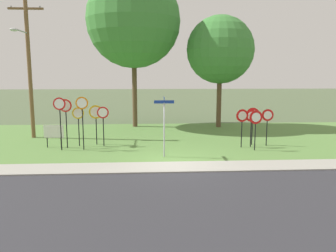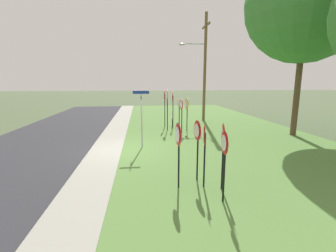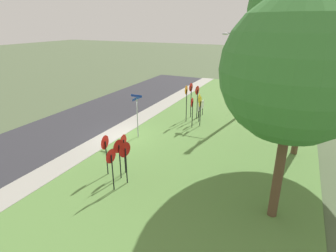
# 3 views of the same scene
# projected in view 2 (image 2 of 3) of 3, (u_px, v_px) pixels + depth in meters

# --- Properties ---
(ground_plane) EXTENTS (160.00, 160.00, 0.00)m
(ground_plane) POSITION_uv_depth(u_px,v_px,m) (122.00, 151.00, 11.70)
(ground_plane) COLOR #4C5B3D
(road_asphalt) EXTENTS (44.00, 6.40, 0.01)m
(road_asphalt) POSITION_uv_depth(u_px,v_px,m) (20.00, 154.00, 11.14)
(road_asphalt) COLOR #2D2D33
(road_asphalt) RESTS_ON ground_plane
(sidewalk_strip) EXTENTS (44.00, 1.60, 0.06)m
(sidewalk_strip) POSITION_uv_depth(u_px,v_px,m) (106.00, 151.00, 11.60)
(sidewalk_strip) COLOR #99968C
(sidewalk_strip) RESTS_ON ground_plane
(grass_median) EXTENTS (44.00, 12.00, 0.04)m
(grass_median) POSITION_uv_depth(u_px,v_px,m) (237.00, 147.00, 12.40)
(grass_median) COLOR #567F3D
(grass_median) RESTS_ON ground_plane
(stop_sign_near_left) EXTENTS (0.65, 0.11, 2.83)m
(stop_sign_near_left) POSITION_uv_depth(u_px,v_px,m) (167.00, 102.00, 16.12)
(stop_sign_near_left) COLOR black
(stop_sign_near_left) RESTS_ON grass_median
(stop_sign_near_right) EXTENTS (0.69, 0.12, 2.67)m
(stop_sign_near_right) POSITION_uv_depth(u_px,v_px,m) (173.00, 102.00, 17.16)
(stop_sign_near_right) COLOR black
(stop_sign_near_right) RESTS_ON grass_median
(stop_sign_far_left) EXTENTS (0.64, 0.11, 2.19)m
(stop_sign_far_left) POSITION_uv_depth(u_px,v_px,m) (179.00, 107.00, 16.72)
(stop_sign_far_left) COLOR black
(stop_sign_far_left) RESTS_ON grass_median
(stop_sign_far_center) EXTENTS (0.76, 0.12, 2.26)m
(stop_sign_far_center) POSITION_uv_depth(u_px,v_px,m) (187.00, 108.00, 15.87)
(stop_sign_far_center) COLOR black
(stop_sign_far_center) RESTS_ON grass_median
(stop_sign_far_right) EXTENTS (0.64, 0.12, 2.22)m
(stop_sign_far_right) POSITION_uv_depth(u_px,v_px,m) (181.00, 109.00, 15.37)
(stop_sign_far_right) COLOR black
(stop_sign_far_right) RESTS_ON grass_median
(stop_sign_center_tall) EXTENTS (0.65, 0.10, 2.80)m
(stop_sign_center_tall) POSITION_uv_depth(u_px,v_px,m) (164.00, 101.00, 17.24)
(stop_sign_center_tall) COLOR black
(stop_sign_center_tall) RESTS_ON grass_median
(yield_sign_near_left) EXTENTS (0.69, 0.12, 2.11)m
(yield_sign_near_left) POSITION_uv_depth(u_px,v_px,m) (197.00, 137.00, 7.85)
(yield_sign_near_left) COLOR black
(yield_sign_near_left) RESTS_ON grass_median
(yield_sign_near_right) EXTENTS (0.73, 0.17, 2.13)m
(yield_sign_near_right) POSITION_uv_depth(u_px,v_px,m) (223.00, 141.00, 7.16)
(yield_sign_near_right) COLOR black
(yield_sign_near_right) RESTS_ON grass_median
(yield_sign_far_left) EXTENTS (0.67, 0.16, 2.08)m
(yield_sign_far_left) POSITION_uv_depth(u_px,v_px,m) (204.00, 141.00, 7.34)
(yield_sign_far_left) COLOR black
(yield_sign_far_left) RESTS_ON grass_median
(yield_sign_far_right) EXTENTS (0.72, 0.12, 2.13)m
(yield_sign_far_right) POSITION_uv_depth(u_px,v_px,m) (178.00, 141.00, 7.26)
(yield_sign_far_right) COLOR black
(yield_sign_far_right) RESTS_ON grass_median
(yield_sign_center) EXTENTS (0.67, 0.11, 2.07)m
(yield_sign_center) POSITION_uv_depth(u_px,v_px,m) (224.00, 150.00, 6.40)
(yield_sign_center) COLOR black
(yield_sign_center) RESTS_ON grass_median
(street_name_post) EXTENTS (0.96, 0.82, 2.93)m
(street_name_post) POSITION_uv_depth(u_px,v_px,m) (141.00, 114.00, 11.85)
(street_name_post) COLOR #9EA0A8
(street_name_post) RESTS_ON grass_median
(utility_pole) EXTENTS (2.10, 2.41, 8.98)m
(utility_pole) POSITION_uv_depth(u_px,v_px,m) (203.00, 64.00, 19.77)
(utility_pole) COLOR brown
(utility_pole) RESTS_ON grass_median
(notice_board) EXTENTS (1.10, 0.14, 1.25)m
(notice_board) POSITION_uv_depth(u_px,v_px,m) (173.00, 115.00, 18.09)
(notice_board) COLOR black
(notice_board) RESTS_ON grass_median
(oak_tree_left) EXTENTS (6.97, 6.97, 11.41)m
(oak_tree_left) POSITION_uv_depth(u_px,v_px,m) (306.00, 2.00, 13.56)
(oak_tree_left) COLOR brown
(oak_tree_left) RESTS_ON grass_median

